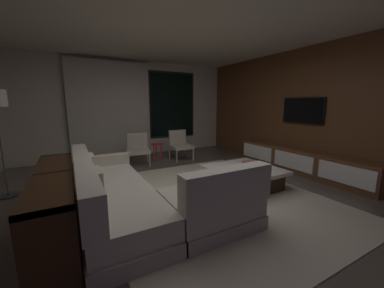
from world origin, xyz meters
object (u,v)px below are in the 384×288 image
Objects in this scene: sectional_couch at (138,198)px; side_stool at (157,147)px; media_console at (301,162)px; console_table_behind_couch at (55,200)px; accent_chair_near_window at (180,143)px; accent_chair_by_curtain at (138,147)px; coffee_table at (244,177)px; mounted_tv at (303,110)px; book_stack_on_coffee_table at (250,164)px.

side_stool is (1.28, 2.74, 0.08)m from sectional_couch.
media_console is 4.56m from console_table_behind_couch.
side_stool is 0.15× the size of media_console.
accent_chair_by_curtain is at bearing -179.49° from accent_chair_near_window.
accent_chair_by_curtain is at bearing 56.70° from console_table_behind_couch.
sectional_couch reaches higher than side_stool.
side_stool is at bearing 171.78° from accent_chair_near_window.
coffee_table is 2.19m from mounted_tv.
side_stool is at bearing 65.06° from sectional_couch.
book_stack_on_coffee_table is (0.15, -0.00, 0.22)m from coffee_table.
accent_chair_near_window is 1.70× the size of side_stool.
book_stack_on_coffee_table is 1.96m from mounted_tv.
sectional_couch reaches higher than accent_chair_by_curtain.
book_stack_on_coffee_table is at bearing -178.55° from media_console.
coffee_table is 0.27m from book_stack_on_coffee_table.
mounted_tv is at bearing 3.67° from console_table_behind_couch.
accent_chair_near_window is (-0.24, 2.46, 0.03)m from book_stack_on_coffee_table.
mounted_tv is (1.70, 0.24, 0.94)m from book_stack_on_coffee_table.
accent_chair_near_window is 3.09m from mounted_tv.
sectional_couch is at bearing -174.71° from book_stack_on_coffee_table.
accent_chair_by_curtain reaches higher than console_table_behind_couch.
accent_chair_near_window is at bearing 95.58° from book_stack_on_coffee_table.
side_stool is (0.54, 0.10, -0.06)m from accent_chair_by_curtain.
media_console is 3.18× the size of mounted_tv.
side_stool is (-0.61, 0.09, -0.06)m from accent_chair_near_window.
accent_chair_by_curtain is at bearing 119.57° from book_stack_on_coffee_table.
accent_chair_near_window reaches higher than media_console.
sectional_couch reaches higher than coffee_table.
sectional_couch is 3.26m from accent_chair_near_window.
accent_chair_near_window is (1.89, 2.66, 0.14)m from sectional_couch.
accent_chair_near_window is at bearing 125.99° from media_console.
sectional_couch is 1.19× the size of console_table_behind_couch.
book_stack_on_coffee_table is 0.38× the size of accent_chair_by_curtain.
console_table_behind_couch is (-3.04, -0.07, 0.00)m from book_stack_on_coffee_table.
sectional_couch is 3.03m from side_stool.
console_table_behind_couch reaches higher than book_stack_on_coffee_table.
sectional_couch is at bearing -114.94° from side_stool.
accent_chair_near_window is at bearing 0.51° from accent_chair_by_curtain.
sectional_couch reaches higher than book_stack_on_coffee_table.
console_table_behind_couch is at bearing -178.65° from coffee_table.
accent_chair_by_curtain is at bearing 144.38° from mounted_tv.
accent_chair_by_curtain is at bearing 116.92° from coffee_table.
book_stack_on_coffee_table is 0.65× the size of side_stool.
mounted_tv reaches higher than accent_chair_by_curtain.
book_stack_on_coffee_table is at bearing -60.43° from accent_chair_by_curtain.
coffee_table is 1.49× the size of accent_chair_near_window.
mounted_tv is at bearing 47.54° from media_console.
sectional_couch is 3.21× the size of accent_chair_near_window.
console_table_behind_couch is at bearing -123.30° from accent_chair_by_curtain.
coffee_table is 3.88× the size of book_stack_on_coffee_table.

